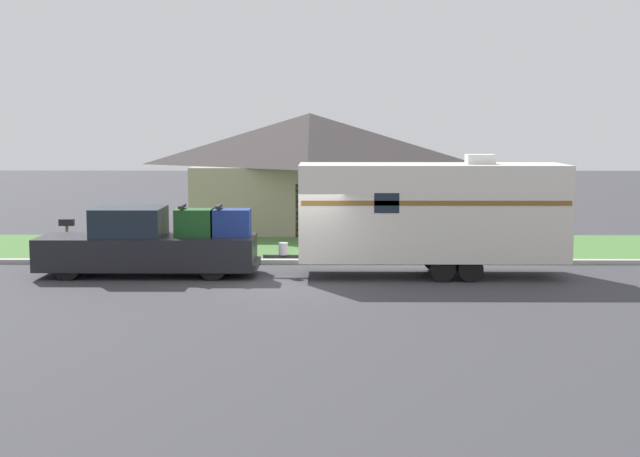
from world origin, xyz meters
The scene contains 7 objects.
ground_plane centered at (0.00, 0.00, 0.00)m, with size 120.00×120.00×0.00m, color #38383D.
curb_strip centered at (0.00, 3.75, 0.07)m, with size 80.00×0.30×0.14m.
lawn_strip centered at (0.00, 7.40, 0.01)m, with size 80.00×7.00×0.03m.
house_across_street centered at (0.04, 13.55, 2.54)m, with size 10.14×7.15×4.89m.
pickup_truck centered at (-4.44, 1.52, 0.92)m, with size 6.44×1.96×2.09m.
travel_trailer centered at (3.83, 1.52, 1.90)m, with size 8.80×2.32×3.57m.
mailbox centered at (-7.70, 4.30, 1.05)m, with size 0.48×0.20×1.37m.
Camera 1 is at (0.76, -24.40, 4.47)m, focal length 50.00 mm.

